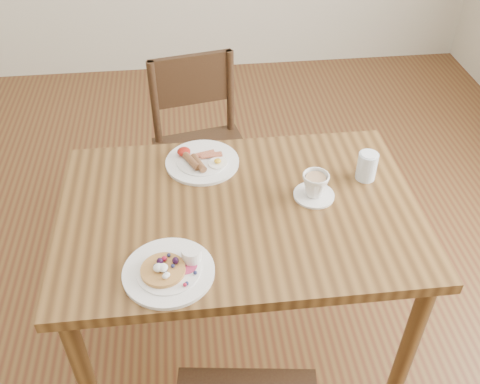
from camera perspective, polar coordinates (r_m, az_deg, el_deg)
The scene contains 7 objects.
ground at distance 2.35m, azimuth -0.00°, elevation -15.44°, with size 5.00×5.00×0.00m, color #542B18.
dining_table at distance 1.85m, azimuth -0.00°, elevation -4.00°, with size 1.20×0.80×0.75m.
chair_far at distance 2.52m, azimuth -4.13°, elevation 5.10°, with size 0.49×0.49×0.88m.
pancake_plate at distance 1.58m, azimuth -7.45°, elevation -8.17°, with size 0.27×0.27×0.06m.
breakfast_plate at distance 1.97m, azimuth -4.17°, elevation 3.31°, with size 0.27×0.27×0.04m.
teacup_saucer at distance 1.82m, azimuth 7.99°, elevation 0.60°, with size 0.14×0.14×0.09m.
water_glass at distance 1.92m, azimuth 13.38°, elevation 2.69°, with size 0.07×0.07×0.10m, color silver.
Camera 1 is at (-0.15, -1.31, 1.94)m, focal length 40.00 mm.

